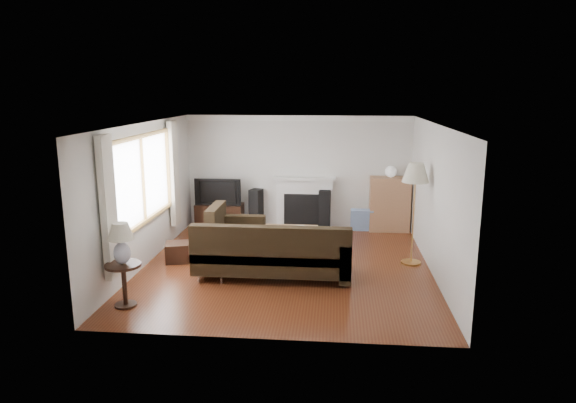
# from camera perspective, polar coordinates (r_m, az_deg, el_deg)

# --- Properties ---
(room) EXTENTS (5.10, 5.60, 2.54)m
(room) POSITION_cam_1_polar(r_m,az_deg,el_deg) (8.84, -0.18, 0.53)
(room) COLOR #592713
(room) RESTS_ON ground
(window) EXTENTS (0.12, 2.74, 1.54)m
(window) POSITION_cam_1_polar(r_m,az_deg,el_deg) (9.15, -15.78, 2.39)
(window) COLOR olive
(window) RESTS_ON room
(curtain_near) EXTENTS (0.10, 0.35, 2.10)m
(curtain_near) POSITION_cam_1_polar(r_m,az_deg,el_deg) (7.79, -19.33, -0.67)
(curtain_near) COLOR beige
(curtain_near) RESTS_ON room
(curtain_far) EXTENTS (0.10, 0.35, 2.10)m
(curtain_far) POSITION_cam_1_polar(r_m,az_deg,el_deg) (10.57, -12.55, 3.03)
(curtain_far) COLOR beige
(curtain_far) RESTS_ON room
(fireplace) EXTENTS (1.40, 0.26, 1.15)m
(fireplace) POSITION_cam_1_polar(r_m,az_deg,el_deg) (11.54, 1.82, -0.07)
(fireplace) COLOR white
(fireplace) RESTS_ON room
(tv_stand) EXTENTS (1.05, 0.47, 0.53)m
(tv_stand) POSITION_cam_1_polar(r_m,az_deg,el_deg) (11.73, -7.60, -1.53)
(tv_stand) COLOR black
(tv_stand) RESTS_ON ground
(television) EXTENTS (1.04, 0.14, 0.60)m
(television) POSITION_cam_1_polar(r_m,az_deg,el_deg) (11.61, -7.68, 1.16)
(television) COLOR black
(television) RESTS_ON tv_stand
(speaker_left) EXTENTS (0.32, 0.35, 0.87)m
(speaker_left) POSITION_cam_1_polar(r_m,az_deg,el_deg) (11.59, -3.55, -0.75)
(speaker_left) COLOR black
(speaker_left) RESTS_ON ground
(speaker_right) EXTENTS (0.28, 0.32, 0.88)m
(speaker_right) POSITION_cam_1_polar(r_m,az_deg,el_deg) (11.46, 4.12, -0.87)
(speaker_right) COLOR black
(speaker_right) RESTS_ON ground
(bookshelf) EXTENTS (0.87, 0.41, 1.19)m
(bookshelf) POSITION_cam_1_polar(r_m,az_deg,el_deg) (11.45, 11.22, -0.29)
(bookshelf) COLOR #9F6D49
(bookshelf) RESTS_ON ground
(globe_lamp) EXTENTS (0.25, 0.25, 0.25)m
(globe_lamp) POSITION_cam_1_polar(r_m,az_deg,el_deg) (11.32, 11.37, 3.27)
(globe_lamp) COLOR white
(globe_lamp) RESTS_ON bookshelf
(sectional_sofa) EXTENTS (2.78, 2.03, 0.90)m
(sectional_sofa) POSITION_cam_1_polar(r_m,az_deg,el_deg) (8.54, -1.66, -5.44)
(sectional_sofa) COLOR black
(sectional_sofa) RESTS_ON ground
(coffee_table) EXTENTS (1.17, 0.66, 0.45)m
(coffee_table) POSITION_cam_1_polar(r_m,az_deg,el_deg) (9.92, -0.14, -4.24)
(coffee_table) COLOR #936946
(coffee_table) RESTS_ON ground
(footstool) EXTENTS (0.50, 0.50, 0.35)m
(footstool) POSITION_cam_1_polar(r_m,az_deg,el_deg) (9.55, -12.19, -5.52)
(footstool) COLOR black
(footstool) RESTS_ON ground
(floor_lamp) EXTENTS (0.49, 0.49, 1.82)m
(floor_lamp) POSITION_cam_1_polar(r_m,az_deg,el_deg) (9.30, 13.78, -1.38)
(floor_lamp) COLOR #BB8741
(floor_lamp) RESTS_ON ground
(side_table) EXTENTS (0.51, 0.51, 0.64)m
(side_table) POSITION_cam_1_polar(r_m,az_deg,el_deg) (7.81, -17.72, -8.82)
(side_table) COLOR black
(side_table) RESTS_ON ground
(table_lamp) EXTENTS (0.37, 0.37, 0.59)m
(table_lamp) POSITION_cam_1_polar(r_m,az_deg,el_deg) (7.61, -18.02, -4.50)
(table_lamp) COLOR silver
(table_lamp) RESTS_ON side_table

